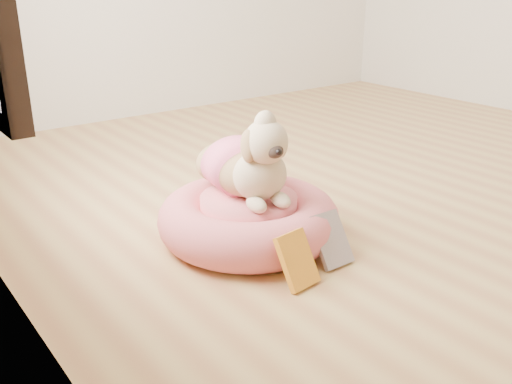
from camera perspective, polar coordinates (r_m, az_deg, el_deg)
floor at (r=3.11m, az=15.38°, el=0.87°), size 4.50×4.50×0.00m
pet_bed at (r=2.34m, az=-0.74°, el=-2.69°), size 0.75×0.75×0.19m
dog at (r=2.26m, az=-0.86°, el=4.29°), size 0.44×0.57×0.38m
book_yellow at (r=2.02m, az=4.13°, el=-6.80°), size 0.14×0.13×0.19m
book_white at (r=2.18m, az=7.50°, el=-4.74°), size 0.14×0.14×0.19m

